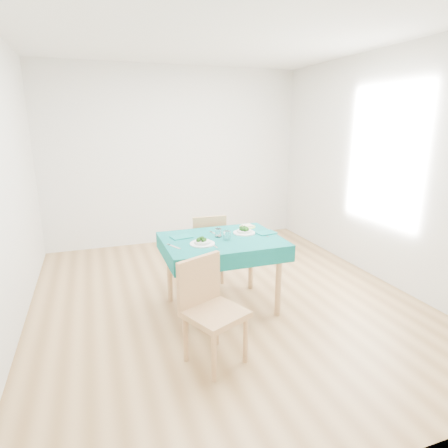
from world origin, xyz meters
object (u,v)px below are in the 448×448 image
object	(u,v)px
table	(222,274)
bowl_near	(202,241)
chair_far	(206,243)
bowl_far	(244,230)
chair_near	(215,302)
side_plate	(247,227)

from	to	relation	value
table	bowl_near	world-z (taller)	bowl_near
chair_far	bowl_near	world-z (taller)	chair_far
bowl_far	chair_near	bearing A→B (deg)	-123.90
chair_far	bowl_near	size ratio (longest dim) A/B	4.09
table	chair_near	bearing A→B (deg)	-112.50
chair_far	chair_near	bearing A→B (deg)	78.31
bowl_far	side_plate	bearing A→B (deg)	58.90
chair_near	bowl_near	world-z (taller)	chair_near
bowl_far	bowl_near	bearing A→B (deg)	-158.39
chair_far	table	bearing A→B (deg)	88.42
table	side_plate	bearing A→B (deg)	36.54
chair_near	bowl_far	size ratio (longest dim) A/B	4.58
chair_far	bowl_far	world-z (taller)	chair_far
chair_far	side_plate	distance (m)	0.62
bowl_near	bowl_far	size ratio (longest dim) A/B	1.03
chair_near	chair_far	size ratio (longest dim) A/B	1.08
chair_near	bowl_far	world-z (taller)	chair_near
chair_far	side_plate	world-z (taller)	chair_far
side_plate	bowl_near	bearing A→B (deg)	-147.22
chair_far	bowl_far	size ratio (longest dim) A/B	4.23
table	bowl_near	bearing A→B (deg)	-154.51
chair_far	bowl_near	distance (m)	0.94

